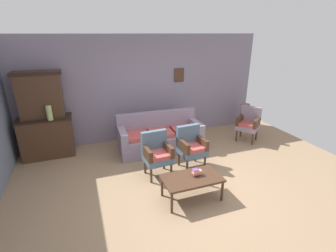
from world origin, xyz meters
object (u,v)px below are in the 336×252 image
Objects in this scene: side_cabinet at (48,137)px; armchair_by_doorway at (157,152)px; book_stack_on_table at (196,172)px; floor_vase_by_wall at (244,116)px; coffee_table at (192,180)px; armchair_near_couch_end at (191,145)px; vase_on_cabinet at (49,113)px; floral_couch at (160,137)px; wingback_chair_by_fireplace at (248,123)px.

armchair_by_doorway is at bearing -38.17° from side_cabinet.
book_stack_on_table is 3.75m from floor_vase_by_wall.
armchair_by_doorway is 1.01m from coffee_table.
side_cabinet is 1.28× the size of armchair_near_couch_end.
book_stack_on_table reaches higher than coffee_table.
floor_vase_by_wall is (2.91, 2.50, 0.01)m from coffee_table.
coffee_table is 1.31× the size of floor_vase_by_wall.
vase_on_cabinet is at bearing -50.89° from side_cabinet.
coffee_table is (-0.10, -2.03, 0.05)m from floral_couch.
coffee_table is at bearing -160.04° from book_stack_on_table.
armchair_by_doorway is at bearing 114.70° from book_stack_on_table.
side_cabinet reaches higher than wingback_chair_by_fireplace.
book_stack_on_table is 0.22× the size of floor_vase_by_wall.
armchair_near_couch_end is at bearing -29.02° from side_cabinet.
vase_on_cabinet is 4.85m from wingback_chair_by_fireplace.
coffee_table is 3.84m from floor_vase_by_wall.
side_cabinet is 3.61m from book_stack_on_table.
armchair_near_couch_end is 1.03m from book_stack_on_table.
side_cabinet is at bearing 133.09° from coffee_table.
vase_on_cabinet is (0.15, -0.18, 0.63)m from side_cabinet.
armchair_by_doorway and armchair_near_couch_end have the same top height.
floor_vase_by_wall is at bearing 0.88° from vase_on_cabinet.
floral_couch is 2.00m from book_stack_on_table.
book_stack_on_table is at bearing 19.96° from coffee_table.
armchair_near_couch_end is at bearing -70.99° from floral_couch.
wingback_chair_by_fireplace is at bearing 20.39° from armchair_near_couch_end.
floor_vase_by_wall is (0.43, 0.75, -0.12)m from wingback_chair_by_fireplace.
side_cabinet is 5.35m from floor_vase_by_wall.
armchair_near_couch_end is 0.90× the size of coffee_table.
armchair_by_doorway is 2.91m from wingback_chair_by_fireplace.
coffee_table is (-0.45, -1.00, -0.12)m from armchair_near_couch_end.
armchair_by_doorway is 1.17× the size of floor_vase_by_wall.
side_cabinet is 4.98m from wingback_chair_by_fireplace.
floor_vase_by_wall reaches higher than coffee_table.
side_cabinet is at bearing 170.19° from wingback_chair_by_fireplace.
book_stack_on_table is at bearing -90.12° from floral_couch.
wingback_chair_by_fireplace is at bearing 35.85° from book_stack_on_table.
armchair_by_doorway is at bearing -154.28° from floor_vase_by_wall.
floral_couch is 1.17m from armchair_by_doorway.
floral_couch is at bearing 68.63° from armchair_by_doorway.
armchair_by_doorway reaches higher than floor_vase_by_wall.
coffee_table is at bearing -92.76° from floral_couch.
coffee_table is at bearing -139.29° from floor_vase_by_wall.
side_cabinet is 0.57× the size of floral_couch.
floor_vase_by_wall is at bearing 41.25° from book_stack_on_table.
armchair_by_doorway is at bearing -175.78° from armchair_near_couch_end.
wingback_chair_by_fireplace is at bearing 16.13° from armchair_by_doorway.
armchair_by_doorway and wingback_chair_by_fireplace have the same top height.
armchair_near_couch_end is 1.00× the size of wingback_chair_by_fireplace.
vase_on_cabinet is 0.36× the size of wingback_chair_by_fireplace.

